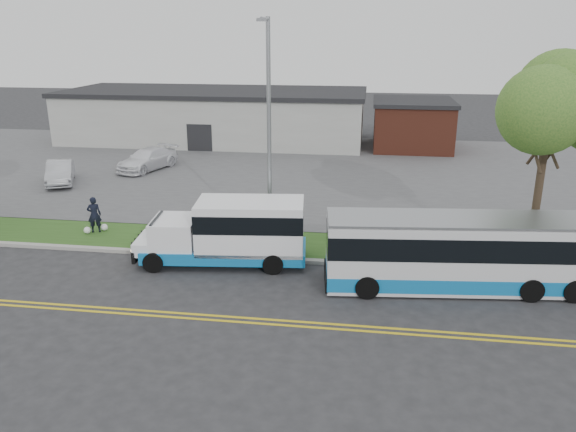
% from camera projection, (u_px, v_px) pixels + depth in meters
% --- Properties ---
extents(ground, '(140.00, 140.00, 0.00)m').
position_uv_depth(ground, '(185.00, 267.00, 22.66)').
color(ground, '#28282B').
rests_on(ground, ground).
extents(lane_line_north, '(70.00, 0.12, 0.01)m').
position_uv_depth(lane_line_north, '(149.00, 311.00, 19.04)').
color(lane_line_north, gold).
rests_on(lane_line_north, ground).
extents(lane_line_south, '(70.00, 0.12, 0.01)m').
position_uv_depth(lane_line_south, '(146.00, 315.00, 18.76)').
color(lane_line_south, gold).
rests_on(lane_line_south, ground).
extents(curb, '(80.00, 0.30, 0.15)m').
position_uv_depth(curb, '(193.00, 255.00, 23.68)').
color(curb, '#9E9B93').
rests_on(curb, ground).
extents(verge, '(80.00, 3.30, 0.10)m').
position_uv_depth(verge, '(205.00, 240.00, 25.38)').
color(verge, '#2A4C19').
rests_on(verge, ground).
extents(parking_lot, '(80.00, 25.00, 0.10)m').
position_uv_depth(parking_lot, '(263.00, 169.00, 38.63)').
color(parking_lot, '#4C4C4F').
rests_on(parking_lot, ground).
extents(commercial_building, '(25.40, 10.40, 4.35)m').
position_uv_depth(commercial_building, '(216.00, 115.00, 48.18)').
color(commercial_building, '#9E9E99').
rests_on(commercial_building, ground).
extents(brick_wing, '(6.30, 7.30, 3.90)m').
position_uv_depth(brick_wing, '(412.00, 124.00, 45.05)').
color(brick_wing, brown).
rests_on(brick_wing, ground).
extents(tree_east, '(5.20, 5.20, 8.33)m').
position_uv_depth(tree_east, '(550.00, 109.00, 21.63)').
color(tree_east, '#35241D').
rests_on(tree_east, verge).
extents(streetlight_near, '(0.35, 1.53, 9.50)m').
position_uv_depth(streetlight_near, '(269.00, 128.00, 23.18)').
color(streetlight_near, gray).
rests_on(streetlight_near, verge).
extents(shuttle_bus, '(7.10, 2.96, 2.65)m').
position_uv_depth(shuttle_bus, '(234.00, 230.00, 22.59)').
color(shuttle_bus, '#106EB4').
rests_on(shuttle_bus, ground).
extents(transit_bus, '(9.96, 3.23, 2.72)m').
position_uv_depth(transit_bus, '(460.00, 253.00, 20.41)').
color(transit_bus, silver).
rests_on(transit_bus, ground).
extents(pedestrian, '(0.73, 0.61, 1.71)m').
position_uv_depth(pedestrian, '(94.00, 215.00, 26.02)').
color(pedestrian, black).
rests_on(pedestrian, verge).
extents(parked_car_a, '(3.14, 4.43, 1.39)m').
position_uv_depth(parked_car_a, '(60.00, 172.00, 34.53)').
color(parked_car_a, '#ABADB3').
rests_on(parked_car_a, parking_lot).
extents(parked_car_b, '(3.44, 5.25, 1.41)m').
position_uv_depth(parked_car_b, '(147.00, 159.00, 37.97)').
color(parked_car_b, white).
rests_on(parked_car_b, parking_lot).
extents(grocery_bag_left, '(0.32, 0.32, 0.32)m').
position_uv_depth(grocery_bag_left, '(87.00, 230.00, 26.05)').
color(grocery_bag_left, white).
rests_on(grocery_bag_left, verge).
extents(grocery_bag_right, '(0.32, 0.32, 0.32)m').
position_uv_depth(grocery_bag_right, '(104.00, 227.00, 26.43)').
color(grocery_bag_right, white).
rests_on(grocery_bag_right, verge).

